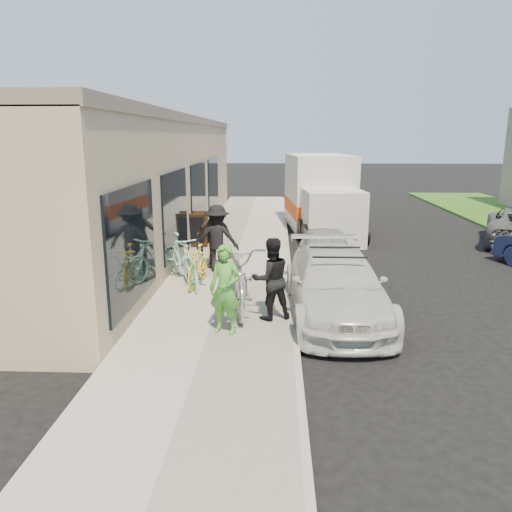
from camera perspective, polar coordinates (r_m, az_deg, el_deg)
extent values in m
plane|color=black|center=(9.71, 7.01, -8.19)|extent=(120.00, 120.00, 0.00)
cube|color=#A8A397|center=(12.55, -3.20, -2.69)|extent=(3.00, 34.00, 0.15)
cube|color=#A29D94|center=(12.50, 3.90, -2.82)|extent=(0.12, 34.00, 0.13)
cube|color=tan|center=(17.63, -12.36, 8.10)|extent=(3.50, 20.00, 4.00)
cube|color=#7A695C|center=(17.57, -12.72, 14.93)|extent=(3.60, 20.00, 0.25)
cube|color=black|center=(9.59, -13.91, 1.24)|extent=(0.06, 3.00, 2.20)
cube|color=black|center=(13.41, -9.20, 4.89)|extent=(0.06, 3.00, 2.20)
cube|color=black|center=(17.31, -6.58, 6.89)|extent=(0.06, 3.00, 2.20)
cube|color=black|center=(21.25, -4.91, 8.15)|extent=(0.06, 3.00, 2.20)
cylinder|color=black|center=(12.07, -7.78, -0.77)|extent=(0.07, 0.07, 0.94)
cylinder|color=black|center=(12.58, -6.19, -0.14)|extent=(0.07, 0.07, 0.94)
cylinder|color=black|center=(12.22, -7.03, 1.70)|extent=(0.31, 0.60, 0.07)
cube|color=#311D0D|center=(15.69, -6.88, 2.90)|extent=(0.67, 0.28, 1.10)
cube|color=#311D0D|center=(16.08, -6.67, 3.16)|extent=(0.67, 0.28, 1.10)
cube|color=black|center=(15.64, -6.91, 3.07)|extent=(0.54, 0.19, 0.79)
imported|color=silver|center=(10.21, 9.09, -3.25)|extent=(1.99, 4.60, 1.32)
cylinder|color=black|center=(9.56, 9.57, -0.20)|extent=(1.04, 0.04, 0.04)
cylinder|color=black|center=(10.41, 8.99, 0.95)|extent=(1.04, 0.04, 0.04)
imported|color=#A8A8AD|center=(13.16, 7.95, 0.39)|extent=(1.65, 3.68, 1.23)
cube|color=beige|center=(17.06, 8.77, 4.40)|extent=(2.09, 2.09, 1.83)
cube|color=black|center=(17.00, 8.81, 5.68)|extent=(1.78, 0.22, 0.87)
cube|color=beige|center=(19.79, 7.15, 7.38)|extent=(2.58, 4.23, 2.79)
cube|color=#C8400B|center=(19.87, 7.10, 5.59)|extent=(2.60, 4.25, 0.53)
cylinder|color=black|center=(16.52, 5.76, 2.32)|extent=(0.31, 0.79, 0.77)
cylinder|color=black|center=(16.91, 12.22, 2.35)|extent=(0.31, 0.79, 0.77)
cylinder|color=black|center=(17.54, 5.25, 3.00)|extent=(0.31, 0.79, 0.77)
cylinder|color=black|center=(17.92, 11.36, 3.01)|extent=(0.31, 0.79, 0.77)
cylinder|color=black|center=(21.12, 3.86, 4.81)|extent=(0.31, 0.79, 0.77)
cylinder|color=black|center=(21.43, 8.99, 4.80)|extent=(0.31, 0.79, 0.77)
imported|color=silver|center=(10.11, -1.90, -2.14)|extent=(1.26, 2.75, 1.39)
imported|color=green|center=(8.80, -3.53, -3.83)|extent=(0.68, 0.55, 1.61)
imported|color=black|center=(9.47, 1.72, -2.61)|extent=(0.93, 0.83, 1.59)
imported|color=#90D7C8|center=(12.30, -8.58, -0.11)|extent=(1.37, 1.87, 1.11)
imported|color=#90D7C8|center=(11.71, -7.16, -1.55)|extent=(0.92, 1.61, 0.80)
imported|color=yellow|center=(11.75, -6.69, -1.13)|extent=(0.62, 1.60, 0.94)
imported|color=black|center=(12.90, -4.45, 2.04)|extent=(1.14, 0.68, 1.73)
imported|color=#4F4238|center=(13.31, -4.82, 2.20)|extent=(0.99, 0.48, 1.64)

